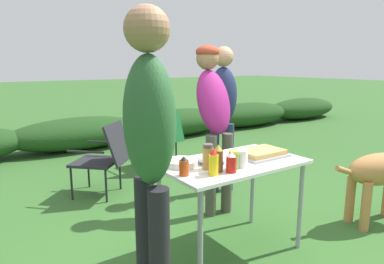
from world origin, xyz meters
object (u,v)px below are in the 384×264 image
hot_sauce_bottle (184,166)px  camp_chair_green_behind_table (161,136)px  mustard_bottle (214,163)px  food_tray (261,153)px  folding_table (232,171)px  mixing_bowl (212,158)px  standing_person_in_olive_jacket (150,142)px  camp_chair_near_hedge (105,155)px  standing_person_in_dark_puffer (223,105)px  beer_bottle (218,159)px  standing_person_with_beanie (213,107)px  spice_jar (208,157)px  plate_stack (182,163)px  ketchup_bottle (231,163)px  paper_cup_stack (242,159)px  relish_jar (233,160)px

hot_sauce_bottle → camp_chair_green_behind_table: size_ratio=0.16×
mustard_bottle → food_tray: bearing=14.8°
folding_table → mixing_bowl: bearing=158.7°
standing_person_in_olive_jacket → camp_chair_near_hedge: 2.17m
mustard_bottle → standing_person_in_dark_puffer: standing_person_in_dark_puffer is taller
food_tray → beer_bottle: (-0.53, -0.12, 0.07)m
standing_person_in_olive_jacket → mustard_bottle: bearing=-69.6°
standing_person_with_beanie → camp_chair_near_hedge: standing_person_with_beanie is taller
folding_table → spice_jar: 0.32m
plate_stack → standing_person_with_beanie: size_ratio=0.14×
spice_jar → ketchup_bottle: (0.09, -0.15, -0.02)m
standing_person_in_dark_puffer → food_tray: bearing=-96.7°
plate_stack → standing_person_with_beanie: 1.01m
beer_bottle → spice_jar: bearing=104.4°
standing_person_with_beanie → beer_bottle: bearing=-119.0°
folding_table → camp_chair_near_hedge: size_ratio=1.32×
spice_jar → standing_person_in_olive_jacket: 0.70m
folding_table → plate_stack: plate_stack is taller
folding_table → beer_bottle: 0.33m
standing_person_in_dark_puffer → beer_bottle: bearing=-112.7°
beer_bottle → standing_person_with_beanie: standing_person_with_beanie is taller
standing_person_in_dark_puffer → camp_chair_green_behind_table: bearing=114.4°
paper_cup_stack → beer_bottle: bearing=175.3°
paper_cup_stack → camp_chair_green_behind_table: bearing=74.3°
food_tray → beer_bottle: beer_bottle is taller
standing_person_with_beanie → standing_person_in_olive_jacket: (-1.24, -1.06, 0.01)m
hot_sauce_bottle → beer_bottle: bearing=-14.3°
ketchup_bottle → folding_table: bearing=47.4°
beer_bottle → mustard_bottle: beer_bottle is taller
plate_stack → paper_cup_stack: 0.44m
standing_person_in_olive_jacket → paper_cup_stack: bearing=-72.9°
camp_chair_green_behind_table → plate_stack: bearing=-123.2°
relish_jar → mixing_bowl: bearing=98.3°
folding_table → standing_person_in_olive_jacket: (-0.86, -0.33, 0.40)m
ketchup_bottle → relish_jar: (0.06, 0.05, -0.00)m
plate_stack → standing_person_in_olive_jacket: standing_person_in_olive_jacket is taller
plate_stack → camp_chair_green_behind_table: 2.38m
standing_person_in_olive_jacket → camp_chair_green_behind_table: size_ratio=2.11×
relish_jar → camp_chair_near_hedge: relish_jar is taller
spice_jar → ketchup_bottle: 0.17m
relish_jar → camp_chair_green_behind_table: (0.76, 2.41, -0.34)m
plate_stack → mustard_bottle: (0.06, -0.30, 0.06)m
mixing_bowl → relish_jar: (0.03, -0.21, 0.03)m
beer_bottle → standing_person_with_beanie: 1.08m
paper_cup_stack → mustard_bottle: bearing=-174.4°
spice_jar → standing_person_with_beanie: bearing=50.3°
spice_jar → standing_person_in_dark_puffer: 1.54m
ketchup_bottle → camp_chair_green_behind_table: size_ratio=0.17×
food_tray → camp_chair_green_behind_table: (0.35, 2.28, -0.30)m
food_tray → standing_person_with_beanie: bearing=83.1°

